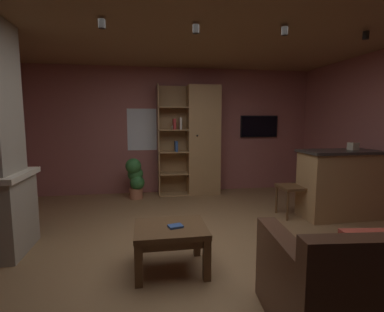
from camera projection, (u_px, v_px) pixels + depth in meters
The scene contains 17 objects.
floor at pixel (198, 253), 3.28m from camera, with size 5.86×5.76×0.02m, color olive.
wall_back at pixel (172, 131), 5.97m from camera, with size 5.98×0.06×2.53m, color #9E5B56.
ceiling at pixel (198, 16), 2.96m from camera, with size 5.86×5.76×0.02m, color #8E6B47.
window_pane_back at pixel (142, 130), 5.83m from camera, with size 0.58×0.01×0.83m, color white.
bookshelf_cabinet at pixel (199, 141), 5.81m from camera, with size 1.22×0.41×2.16m.
kitchen_bar_counter at pixel (347, 183), 4.45m from camera, with size 1.43×0.61×1.03m.
tissue_box at pixel (353, 146), 4.41m from camera, with size 0.12×0.12×0.11m, color #BFB299.
leather_couch at pixel (384, 290), 2.04m from camera, with size 1.61×1.07×0.84m.
coffee_table at pixel (171, 235), 2.87m from camera, with size 0.70×0.59×0.45m.
table_book_0 at pixel (175, 226), 2.83m from camera, with size 0.13×0.10×0.02m, color #2D4C8C.
dining_chair at pixel (298, 182), 4.48m from camera, with size 0.42×0.42×0.92m.
potted_floor_plant at pixel (135, 177), 5.48m from camera, with size 0.35×0.36×0.78m.
wall_mounted_tv at pixel (259, 126), 6.20m from camera, with size 0.81×0.06×0.46m.
track_light_spot_1 at pixel (102, 24), 2.95m from camera, with size 0.07×0.07×0.09m, color black.
track_light_spot_2 at pixel (196, 29), 3.12m from camera, with size 0.07×0.07×0.09m, color black.
track_light_spot_3 at pixel (285, 31), 3.19m from camera, with size 0.07×0.07×0.09m, color black.
track_light_spot_4 at pixel (366, 35), 3.35m from camera, with size 0.07×0.07×0.09m, color black.
Camera 1 is at (-0.58, -3.06, 1.49)m, focal length 27.19 mm.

